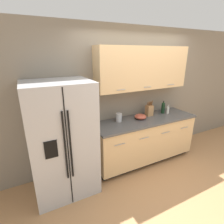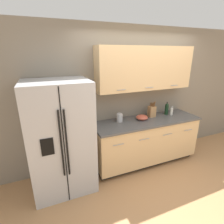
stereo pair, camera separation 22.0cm
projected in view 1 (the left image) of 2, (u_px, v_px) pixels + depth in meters
The scene contains 9 objects.
ground_plane at pixel (180, 193), 2.79m from camera, with size 14.00×14.00×0.00m, color #B27F51.
wall_back at pixel (137, 89), 3.45m from camera, with size 10.00×0.39×2.60m.
counter_unit at pixel (144, 139), 3.53m from camera, with size 2.09×0.64×0.91m.
refrigerator at pixel (62, 139), 2.64m from camera, with size 0.93×0.79×1.76m.
knife_block at pixel (149, 110), 3.51m from camera, with size 0.15×0.11×0.31m.
wine_bottle at pixel (163, 107), 3.66m from camera, with size 0.07×0.07×0.26m.
soap_dispenser at pixel (168, 110), 3.65m from camera, with size 0.06×0.05×0.19m.
steel_canister at pixel (119, 117), 3.23m from camera, with size 0.11×0.11×0.17m.
mixing_bowl at pixel (140, 117), 3.36m from camera, with size 0.22×0.22×0.09m.
Camera 1 is at (-1.97, -1.49, 2.13)m, focal length 28.00 mm.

